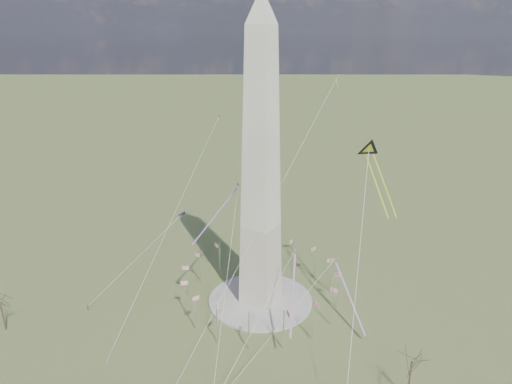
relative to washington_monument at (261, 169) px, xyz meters
The scene contains 14 objects.
ground 47.95m from the washington_monument, ahead, with size 2000.00×2000.00×0.00m, color #506130.
plaza 47.55m from the washington_monument, ahead, with size 36.00×36.00×0.80m, color #ABA79C.
washington_monument is the anchor object (origin of this frame).
flagpole_ring 40.68m from the washington_monument, 169.63° to the right, with size 54.40×54.40×13.00m.
tree_near 68.15m from the washington_monument, 19.33° to the right, with size 9.66×9.66×16.90m.
tree_far 90.66m from the washington_monument, 138.24° to the right, with size 7.87×7.87×13.77m.
person_west 74.99m from the washington_monument, 144.21° to the right, with size 0.93×0.72×1.91m, color gray.
kite_delta_black 33.80m from the washington_monument, 25.52° to the left, with size 18.03×20.17×18.22m.
kite_diamond_purple 40.22m from the washington_monument, behind, with size 2.73×3.70×10.81m.
kite_streamer_left 34.87m from the washington_monument, 30.42° to the right, with size 10.88×22.46×16.43m.
kite_streamer_mid 18.08m from the washington_monument, 160.17° to the right, with size 4.93×22.21×15.32m.
kite_streamer_right 46.13m from the washington_monument, 14.25° to the left, with size 17.80×16.74×15.85m.
kite_small_red 58.37m from the washington_monument, 137.86° to the left, with size 1.15×1.80×4.02m.
kite_small_white 56.41m from the washington_monument, 85.26° to the left, with size 1.17×1.89×4.55m.
Camera 1 is at (68.43, -119.04, 88.79)m, focal length 32.00 mm.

